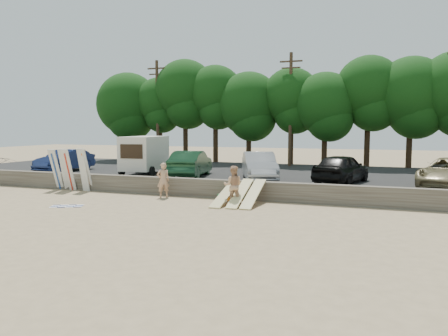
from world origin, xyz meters
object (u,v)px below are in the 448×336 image
Objects in this scene: car_1 at (191,164)px; car_2 at (259,166)px; box_trailer at (145,153)px; beachgoer_a at (163,180)px; car_0 at (65,160)px; beachgoer_b at (233,185)px; cooler at (222,197)px; car_3 at (341,169)px.

car_2 is at bearing 166.12° from car_1.
car_2 is (7.96, -0.42, -0.58)m from box_trailer.
beachgoer_a is (-4.31, -3.85, -0.57)m from car_2.
box_trailer reaches higher than car_1.
box_trailer reaches higher than beachgoer_a.
car_0 is (-6.39, -0.13, -0.64)m from box_trailer.
car_2 is 2.63× the size of beachgoer_a.
cooler is at bearing -62.99° from beachgoer_b.
box_trailer is 0.83× the size of car_1.
car_3 is at bearing 1.56° from car_0.
car_0 is 13.92m from cooler.
beachgoer_b reaches higher than beachgoer_a.
car_3 is at bearing -148.72° from beachgoer_b.
cooler is (-1.03, -3.57, -1.36)m from car_2.
beachgoer_a is at bearing 83.16° from car_1.
beachgoer_b is at bearing -39.52° from box_trailer.
car_1 is 9.24m from car_3.
beachgoer_b is at bearing 122.09° from car_1.
car_0 is at bearing 13.99° from car_3.
car_2 is (14.34, -0.30, 0.05)m from car_0.
beachgoer_b reaches higher than cooler.
cooler is (-5.72, -3.71, -1.36)m from car_3.
beachgoer_b is (-0.00, -4.72, -0.56)m from car_2.
car_0 is 0.97× the size of car_3.
beachgoer_a is (10.03, -4.15, -0.52)m from car_0.
car_3 is 9.87m from beachgoer_a.
car_0 is at bearing 174.49° from box_trailer.
car_3 is at bearing 165.83° from beachgoer_a.
box_trailer is 0.83× the size of car_2.
cooler is (-1.03, 1.15, -0.81)m from beachgoer_b.
car_0 is 2.46× the size of beachgoer_a.
car_2 reaches higher than beachgoer_b.
beachgoer_a is (-9.00, -4.00, -0.57)m from car_3.
car_2 reaches higher than car_1.
car_2 is (4.55, -0.30, 0.00)m from car_1.
car_3 is 6.78m from beachgoer_b.
box_trailer is 8.23m from cooler.
car_1 is at bearing 2.01° from car_0.
car_2 reaches higher than beachgoer_a.
car_2 reaches higher than car_0.
box_trailer is at bearing 3.15° from car_0.
car_3 is at bearing 32.38° from cooler.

